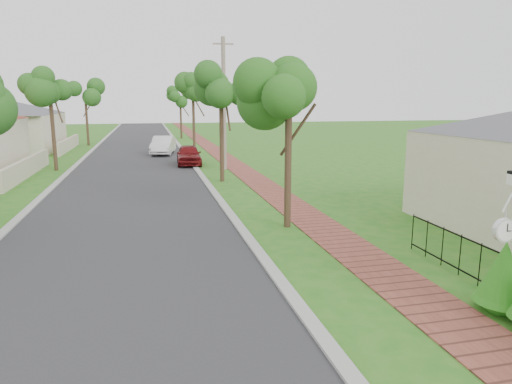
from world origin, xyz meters
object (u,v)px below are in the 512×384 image
object	(u,v)px
parked_car_red	(189,155)
near_tree	(289,101)
utility_pole	(224,104)
station_clock	(506,228)
parked_car_white	(163,145)

from	to	relation	value
parked_car_red	near_tree	bearing A→B (deg)	-80.79
parked_car_red	utility_pole	bearing A→B (deg)	-51.24
parked_car_red	station_clock	size ratio (longest dim) A/B	3.55
station_clock	utility_pole	bearing A→B (deg)	93.86
utility_pole	station_clock	distance (m)	20.74
parked_car_white	utility_pole	size ratio (longest dim) A/B	0.55
parked_car_white	utility_pole	distance (m)	10.02
parked_car_white	near_tree	distance (m)	22.40
parked_car_white	station_clock	xyz separation A→B (m)	(4.69, -29.51, 1.26)
near_tree	station_clock	world-z (taller)	near_tree
parked_car_white	utility_pole	xyz separation A→B (m)	(3.30, -8.91, 3.20)
utility_pole	station_clock	bearing A→B (deg)	-86.14
utility_pole	station_clock	world-z (taller)	utility_pole
parked_car_red	parked_car_white	distance (m)	6.46
utility_pole	station_clock	size ratio (longest dim) A/B	7.23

